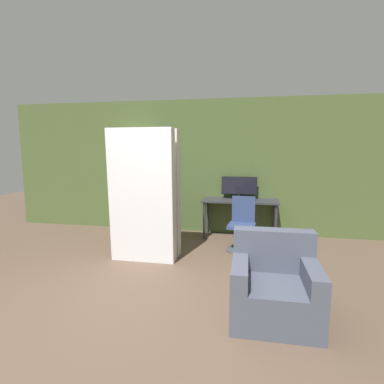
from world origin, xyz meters
TOP-DOWN VIEW (x-y plane):
  - ground_plane at (0.00, 0.00)m, footprint 16.00×16.00m
  - wall_back at (0.00, 3.42)m, footprint 8.00×0.06m
  - desk at (0.98, 3.10)m, footprint 1.44×0.58m
  - monitor at (0.95, 3.24)m, footprint 0.69×0.26m
  - office_chair at (1.04, 2.37)m, footprint 0.52×0.52m
  - bookshelf at (-1.28, 3.26)m, footprint 0.79×0.33m
  - mattress_near at (-0.43, 1.57)m, footprint 0.99×0.27m
  - mattress_far at (-0.43, 1.89)m, footprint 0.99×0.24m
  - armchair at (1.42, 0.34)m, footprint 0.85×0.80m

SIDE VIEW (x-z plane):
  - ground_plane at x=0.00m, z-range 0.00..0.00m
  - armchair at x=1.42m, z-range -0.11..0.74m
  - office_chair at x=1.04m, z-range -0.09..0.81m
  - desk at x=0.98m, z-range 0.27..1.02m
  - monitor at x=0.95m, z-range 0.76..1.19m
  - bookshelf at x=-1.28m, z-range -0.05..2.00m
  - mattress_far at x=-0.43m, z-range 0.00..2.02m
  - mattress_near at x=-0.43m, z-range 0.00..2.02m
  - wall_back at x=0.00m, z-range 0.00..2.70m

